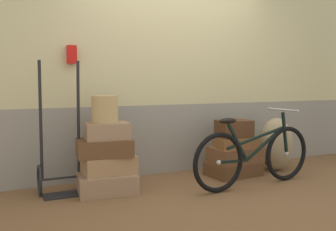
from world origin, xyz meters
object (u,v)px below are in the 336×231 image
object	(u,v)px
suitcase_5	(235,155)
suitcase_7	(234,129)
suitcase_6	(236,142)
suitcase_2	(104,148)
luggage_trolley	(61,165)
suitcase_3	(107,131)
bicycle	(254,156)
burlap_sack	(276,144)
suitcase_4	(233,169)
wicker_basket	(105,109)
suitcase_0	(107,182)
suitcase_1	(109,164)

from	to	relation	value
suitcase_5	suitcase_7	distance (m)	0.32
suitcase_5	suitcase_6	xyz separation A→B (m)	(-0.00, -0.01, 0.15)
suitcase_2	luggage_trolley	size ratio (longest dim) A/B	0.41
suitcase_5	suitcase_6	size ratio (longest dim) A/B	1.23
suitcase_3	suitcase_6	distance (m)	1.65
suitcase_6	bicycle	bearing A→B (deg)	-94.01
suitcase_6	burlap_sack	distance (m)	0.65
suitcase_5	bicycle	size ratio (longest dim) A/B	0.37
suitcase_4	wicker_basket	size ratio (longest dim) A/B	2.17
suitcase_0	suitcase_1	bearing A→B (deg)	37.87
suitcase_0	wicker_basket	bearing A→B (deg)	98.34
suitcase_1	suitcase_6	world-z (taller)	suitcase_6
suitcase_5	luggage_trolley	world-z (taller)	luggage_trolley
suitcase_2	suitcase_6	size ratio (longest dim) A/B	1.16
suitcase_2	suitcase_6	xyz separation A→B (m)	(1.66, -0.02, -0.06)
suitcase_6	suitcase_7	distance (m)	0.17
suitcase_2	luggage_trolley	xyz separation A→B (m)	(-0.43, 0.13, -0.17)
suitcase_4	burlap_sack	world-z (taller)	burlap_sack
bicycle	suitcase_3	bearing A→B (deg)	162.38
suitcase_4	suitcase_6	distance (m)	0.33
suitcase_1	suitcase_6	xyz separation A→B (m)	(1.62, -0.02, 0.12)
suitcase_1	burlap_sack	xyz separation A→B (m)	(2.27, -0.01, 0.05)
luggage_trolley	wicker_basket	bearing A→B (deg)	-14.98
suitcase_6	suitcase_2	bearing A→B (deg)	-174.66
wicker_basket	burlap_sack	size ratio (longest dim) A/B	0.41
suitcase_2	suitcase_6	world-z (taller)	suitcase_2
suitcase_2	suitcase_3	xyz separation A→B (m)	(0.03, -0.01, 0.18)
suitcase_2	suitcase_3	size ratio (longest dim) A/B	1.25
suitcase_0	suitcase_4	world-z (taller)	suitcase_0
burlap_sack	bicycle	world-z (taller)	bicycle
suitcase_1	suitcase_3	size ratio (longest dim) A/B	1.20
suitcase_2	suitcase_0	bearing A→B (deg)	-39.21
suitcase_5	suitcase_0	bearing A→B (deg)	177.81
suitcase_7	suitcase_3	bearing A→B (deg)	-175.57
suitcase_4	suitcase_7	bearing A→B (deg)	45.09
suitcase_3	bicycle	size ratio (longest dim) A/B	0.27
suitcase_1	suitcase_7	world-z (taller)	suitcase_7
suitcase_0	bicycle	bearing A→B (deg)	-11.13
suitcase_7	luggage_trolley	world-z (taller)	luggage_trolley
suitcase_4	bicycle	distance (m)	0.56
bicycle	wicker_basket	bearing A→B (deg)	161.99
wicker_basket	bicycle	size ratio (longest dim) A/B	0.17
suitcase_1	suitcase_2	world-z (taller)	suitcase_2
suitcase_0	wicker_basket	world-z (taller)	wicker_basket
suitcase_7	burlap_sack	xyz separation A→B (m)	(0.65, -0.03, -0.24)
suitcase_5	luggage_trolley	xyz separation A→B (m)	(-2.09, 0.14, 0.04)
suitcase_2	luggage_trolley	world-z (taller)	luggage_trolley
burlap_sack	bicycle	distance (m)	0.88
suitcase_3	suitcase_5	size ratio (longest dim) A/B	0.75
suitcase_3	wicker_basket	world-z (taller)	wicker_basket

